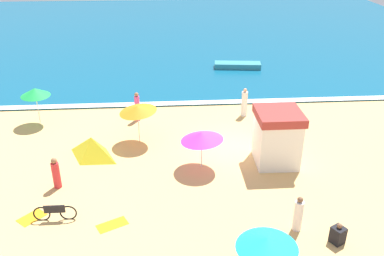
{
  "coord_description": "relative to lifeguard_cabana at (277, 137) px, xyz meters",
  "views": [
    {
      "loc": [
        -3.39,
        -20.33,
        11.28
      ],
      "look_at": [
        -1.89,
        0.91,
        0.8
      ],
      "focal_mm": 38.95,
      "sensor_mm": 36.0,
      "label": 1
    }
  ],
  "objects": [
    {
      "name": "ground_plane",
      "position": [
        -2.29,
        1.78,
        -1.47
      ],
      "size": [
        60.0,
        60.0,
        0.0
      ],
      "primitive_type": "plane",
      "color": "#E5B26B"
    },
    {
      "name": "ocean_water",
      "position": [
        -2.29,
        29.78,
        -1.42
      ],
      "size": [
        60.0,
        44.0,
        0.1
      ],
      "primitive_type": "cube",
      "color": "#0F567A",
      "rests_on": "ground_plane"
    },
    {
      "name": "wave_breaker_foam",
      "position": [
        -2.29,
        8.08,
        -1.37
      ],
      "size": [
        57.0,
        0.7,
        0.01
      ],
      "primitive_type": "cube",
      "color": "white",
      "rests_on": "ocean_water"
    },
    {
      "name": "lifeguard_cabana",
      "position": [
        0.0,
        0.0,
        0.0
      ],
      "size": [
        2.25,
        2.36,
        2.89
      ],
      "color": "white",
      "rests_on": "ground_plane"
    },
    {
      "name": "beach_umbrella_0",
      "position": [
        -3.9,
        -0.24,
        0.3
      ],
      "size": [
        2.73,
        2.71,
        2.08
      ],
      "color": "silver",
      "rests_on": "ground_plane"
    },
    {
      "name": "beach_umbrella_1",
      "position": [
        -7.2,
        2.8,
        0.56
      ],
      "size": [
        2.73,
        2.72,
        2.31
      ],
      "color": "silver",
      "rests_on": "ground_plane"
    },
    {
      "name": "beach_umbrella_2",
      "position": [
        -2.45,
        -8.1,
        0.32
      ],
      "size": [
        2.68,
        2.68,
        2.02
      ],
      "color": "#4C3823",
      "rests_on": "ground_plane"
    },
    {
      "name": "beach_umbrella_4",
      "position": [
        -13.54,
        5.72,
        0.6
      ],
      "size": [
        2.42,
        2.43,
        2.35
      ],
      "color": "silver",
      "rests_on": "ground_plane"
    },
    {
      "name": "beach_tent",
      "position": [
        -9.62,
        1.19,
        -0.88
      ],
      "size": [
        2.7,
        2.48,
        1.18
      ],
      "color": "yellow",
      "rests_on": "ground_plane"
    },
    {
      "name": "parked_bicycle",
      "position": [
        -10.43,
        -4.07,
        -1.09
      ],
      "size": [
        1.82,
        0.07,
        0.76
      ],
      "color": "black",
      "rests_on": "ground_plane"
    },
    {
      "name": "beachgoer_1",
      "position": [
        -0.46,
        -5.39,
        -0.74
      ],
      "size": [
        0.52,
        0.52,
        1.59
      ],
      "color": "white",
      "rests_on": "ground_plane"
    },
    {
      "name": "beachgoer_2",
      "position": [
        2.02,
        3.28,
        -1.07
      ],
      "size": [
        0.62,
        0.62,
        0.94
      ],
      "color": "#D84CA5",
      "rests_on": "ground_plane"
    },
    {
      "name": "beachgoer_3",
      "position": [
        0.9,
        -6.26,
        -1.1
      ],
      "size": [
        0.65,
        0.65,
        0.9
      ],
      "color": "black",
      "rests_on": "ground_plane"
    },
    {
      "name": "beachgoer_5",
      "position": [
        -7.42,
        5.72,
        -0.57
      ],
      "size": [
        0.45,
        0.45,
        1.87
      ],
      "color": "#D84CA5",
      "rests_on": "ground_plane"
    },
    {
      "name": "beachgoer_7",
      "position": [
        -1.32,
        -6.75,
        -1.13
      ],
      "size": [
        0.49,
        0.49,
        0.81
      ],
      "color": "red",
      "rests_on": "ground_plane"
    },
    {
      "name": "beachgoer_8",
      "position": [
        -10.88,
        -1.59,
        -0.72
      ],
      "size": [
        0.51,
        0.51,
        1.59
      ],
      "color": "red",
      "rests_on": "ground_plane"
    },
    {
      "name": "beachgoer_9",
      "position": [
        -0.56,
        5.93,
        -0.59
      ],
      "size": [
        0.42,
        0.42,
        1.89
      ],
      "color": "white",
      "rests_on": "ground_plane"
    },
    {
      "name": "beach_towel_0",
      "position": [
        -8.03,
        -4.58,
        -1.47
      ],
      "size": [
        1.4,
        1.12,
        0.01
      ],
      "color": "orange",
      "rests_on": "ground_plane"
    },
    {
      "name": "beach_towel_1",
      "position": [
        -11.5,
        -3.86,
        -1.47
      ],
      "size": [
        1.26,
        1.29,
        0.01
      ],
      "color": "orange",
      "rests_on": "ground_plane"
    },
    {
      "name": "beach_towel_3",
      "position": [
        -3.25,
        2.85,
        -1.47
      ],
      "size": [
        1.14,
        1.38,
        0.01
      ],
      "color": "red",
      "rests_on": "ground_plane"
    },
    {
      "name": "small_boat_0",
      "position": [
        0.66,
        15.58,
        -1.15
      ],
      "size": [
        4.04,
        1.62,
        0.45
      ],
      "color": "teal",
      "rests_on": "ocean_water"
    }
  ]
}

